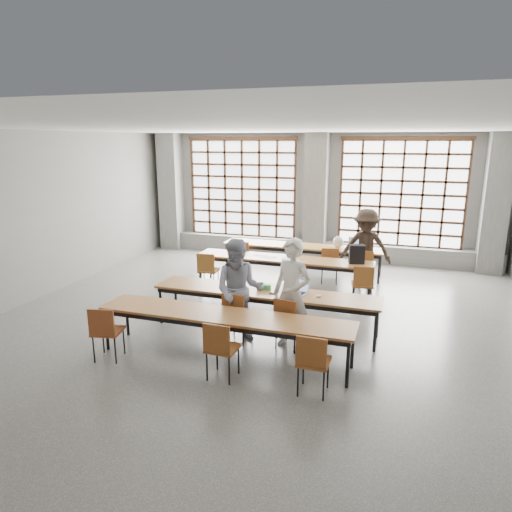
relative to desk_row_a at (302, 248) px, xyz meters
The scene contains 39 objects.
floor 3.70m from the desk_row_a, 89.57° to the right, with size 11.00×11.00×0.00m, color #4F4F4C.
ceiling 4.61m from the desk_row_a, 89.57° to the right, with size 11.00×11.00×0.00m, color silver.
wall_back 2.15m from the desk_row_a, 89.16° to the left, with size 10.00×10.00×0.00m, color #62625F.
wall_left 6.26m from the desk_row_a, 143.81° to the right, with size 11.00×11.00×0.00m, color #62625F.
column_left 4.87m from the desk_row_a, 160.53° to the left, with size 0.60×0.55×3.50m, color #565654.
column_mid 1.92m from the desk_row_a, 89.01° to the left, with size 0.60×0.55×3.50m, color #565654.
column_right 4.92m from the desk_row_a, 19.25° to the left, with size 0.60×0.55×3.50m, color #565654.
window_left 3.11m from the desk_row_a, 141.27° to the left, with size 3.32×0.12×3.00m.
window_right 3.14m from the desk_row_a, 38.05° to the left, with size 3.32×0.12×3.00m.
sill_ledge 1.71m from the desk_row_a, 89.06° to the left, with size 9.80×0.35×0.50m, color #565654.
desk_row_a is the anchor object (origin of this frame).
desk_row_b 1.37m from the desk_row_a, 94.88° to the right, with size 4.00×0.70×0.73m.
desk_row_c 3.71m from the desk_row_a, 87.50° to the right, with size 4.00×0.70×0.73m.
desk_row_d 4.95m from the desk_row_a, 91.36° to the right, with size 4.00×0.70×0.73m.
chair_back_left 1.53m from the desk_row_a, 155.62° to the right, with size 0.49×0.49×0.88m.
chair_back_mid 1.04m from the desk_row_a, 37.71° to the right, with size 0.48×0.48×0.88m.
chair_back_right 1.73m from the desk_row_a, 21.42° to the right, with size 0.44×0.44×0.88m.
chair_mid_left 2.63m from the desk_row_a, 130.64° to the right, with size 0.46×0.47×0.88m.
chair_mid_centre 2.01m from the desk_row_a, 82.33° to the right, with size 0.50×0.50×0.88m.
chair_mid_right 2.62m from the desk_row_a, 49.54° to the right, with size 0.48×0.48×0.88m.
chair_front_left 4.34m from the desk_row_a, 91.94° to the right, with size 0.46×0.47×0.88m.
chair_front_right 4.40m from the desk_row_a, 80.29° to the right, with size 0.51×0.51×0.88m.
chair_near_left 5.86m from the desk_row_a, 107.89° to the right, with size 0.50×0.50×0.88m.
chair_near_mid 5.58m from the desk_row_a, 89.18° to the right, with size 0.44×0.44×0.88m.
chair_near_right 5.75m from the desk_row_a, 76.09° to the right, with size 0.42×0.43×0.88m.
student_male 4.28m from the desk_row_a, 79.74° to the right, with size 0.66×0.43×1.81m, color silver.
student_female 4.22m from the desk_row_a, 91.88° to the right, with size 0.85×0.66×1.75m, color #1A254F.
student_back 1.69m from the desk_row_a, 17.35° to the right, with size 1.16×0.67×1.79m, color black.
laptop_front 3.67m from the desk_row_a, 78.62° to the right, with size 0.42×0.37×0.26m.
laptop_back 1.35m from the desk_row_a, ahead, with size 0.42×0.38×0.26m.
mouse 3.89m from the desk_row_a, 73.40° to the right, with size 0.10×0.06×0.04m, color white.
green_box 3.63m from the desk_row_a, 88.24° to the right, with size 0.25×0.09×0.09m, color green.
phone 3.82m from the desk_row_a, 84.87° to the right, with size 0.13×0.06×0.01m, color black.
paper_sheet_a 1.50m from the desk_row_a, 118.65° to the right, with size 0.30×0.21×0.00m, color white.
paper_sheet_b 1.47m from the desk_row_a, 106.43° to the right, with size 0.30×0.21×0.00m, color white.
paper_sheet_c 1.36m from the desk_row_a, 90.68° to the right, with size 0.30×0.21×0.00m, color silver.
backpack 2.00m from the desk_row_a, 41.45° to the right, with size 0.32×0.20×0.40m, color black.
plastic_bag 0.93m from the desk_row_a, ahead, with size 0.26×0.21×0.29m, color silver.
red_pouch 5.80m from the desk_row_a, 108.28° to the right, with size 0.20×0.08×0.06m, color maroon.
Camera 1 is at (2.33, -7.34, 3.30)m, focal length 32.00 mm.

